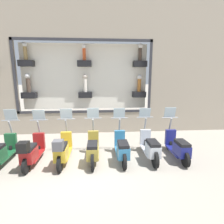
% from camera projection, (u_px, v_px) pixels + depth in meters
% --- Properties ---
extents(ground_plane, '(120.00, 120.00, 0.00)m').
position_uv_depth(ground_plane, '(78.00, 168.00, 5.32)').
color(ground_plane, gray).
extents(building_facade, '(1.21, 36.00, 10.73)m').
position_uv_depth(building_facade, '(83.00, 13.00, 7.75)').
color(building_facade, gray).
rests_on(building_facade, ground_plane).
extents(scooter_navy_0, '(1.79, 0.61, 1.63)m').
position_uv_depth(scooter_navy_0, '(178.00, 147.00, 5.85)').
color(scooter_navy_0, black).
rests_on(scooter_navy_0, ground_plane).
extents(scooter_silver_1, '(1.81, 0.61, 1.61)m').
position_uv_depth(scooter_silver_1, '(150.00, 147.00, 5.78)').
color(scooter_silver_1, black).
rests_on(scooter_silver_1, ground_plane).
extents(scooter_teal_2, '(1.80, 0.60, 1.63)m').
position_uv_depth(scooter_teal_2, '(122.00, 148.00, 5.71)').
color(scooter_teal_2, black).
rests_on(scooter_teal_2, ground_plane).
extents(scooter_olive_3, '(1.80, 0.60, 1.64)m').
position_uv_depth(scooter_olive_3, '(93.00, 149.00, 5.64)').
color(scooter_olive_3, black).
rests_on(scooter_olive_3, ground_plane).
extents(scooter_yellow_4, '(1.80, 0.60, 1.63)m').
position_uv_depth(scooter_yellow_4, '(63.00, 149.00, 5.50)').
color(scooter_yellow_4, black).
rests_on(scooter_yellow_4, ground_plane).
extents(scooter_red_5, '(1.79, 0.60, 1.60)m').
position_uv_depth(scooter_red_5, '(32.00, 151.00, 5.43)').
color(scooter_red_5, black).
rests_on(scooter_red_5, ground_plane).
extents(scooter_green_6, '(1.80, 0.61, 1.63)m').
position_uv_depth(scooter_green_6, '(1.00, 152.00, 5.43)').
color(scooter_green_6, black).
rests_on(scooter_green_6, ground_plane).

